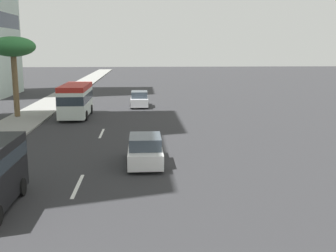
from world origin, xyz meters
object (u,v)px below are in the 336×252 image
car_lead (139,99)px  palm_tree (13,48)px  minibus_second (76,99)px  car_third (145,150)px

car_lead → palm_tree: size_ratio=0.63×
minibus_second → car_third: size_ratio=1.51×
car_third → palm_tree: size_ratio=0.62×
minibus_second → palm_tree: 6.63m
car_lead → car_third: car_lead is taller
car_lead → minibus_second: (-6.11, 5.48, 0.80)m
car_lead → car_third: 21.39m
car_third → palm_tree: (15.13, 10.86, 5.18)m
car_lead → minibus_second: size_ratio=0.68×
car_lead → palm_tree: bearing=120.8°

